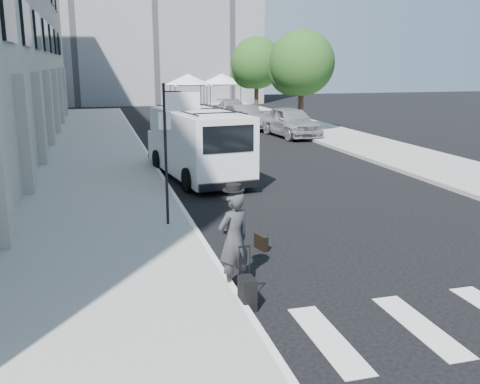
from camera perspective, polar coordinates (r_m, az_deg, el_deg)
ground at (r=11.44m, az=7.72°, el=-7.60°), size 120.00×120.00×0.00m
sidewalk_left at (r=26.11m, az=-15.10°, el=4.22°), size 4.50×48.00×0.15m
sidewalk_right at (r=32.86m, az=8.72°, el=6.37°), size 4.00×56.00×0.15m
sign_pole at (r=13.22m, az=-7.01°, el=7.15°), size 1.03×0.07×3.50m
tree_near at (r=32.17m, az=6.34°, el=13.26°), size 3.80×3.83×6.03m
tree_far at (r=40.68m, az=1.59°, el=13.38°), size 3.80×3.83×6.03m
tent_left at (r=48.52m, az=-5.57°, el=11.87°), size 4.00×4.00×3.20m
tent_right at (r=49.66m, az=-1.95°, el=11.96°), size 4.00×4.00×3.20m
businessman at (r=9.88m, az=-0.68°, el=-5.15°), size 0.81×0.70×1.87m
briefcase at (r=12.14m, az=2.26°, el=-5.36°), size 0.22×0.46×0.34m
suitcase at (r=9.30m, az=0.78°, el=-10.70°), size 0.25×0.39×1.08m
cargo_van at (r=19.66m, az=-4.60°, el=5.19°), size 2.96×6.71×2.43m
parked_car_a at (r=30.89m, az=5.43°, el=7.48°), size 2.44×5.19×1.72m
parked_car_b at (r=34.32m, az=0.47°, el=7.97°), size 1.84×4.67×1.51m
parked_car_c at (r=39.84m, az=-0.80°, el=8.71°), size 2.52×5.22×1.46m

